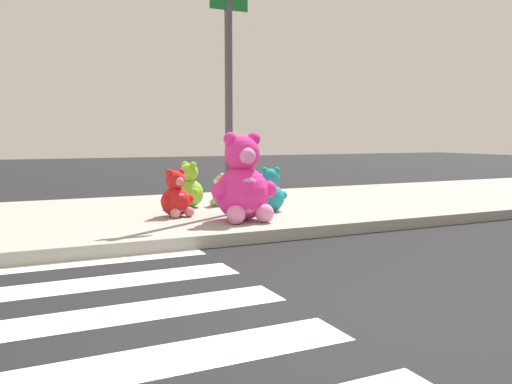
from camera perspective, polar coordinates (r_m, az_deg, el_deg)
The scene contains 9 objects.
ground_plane at distance 3.47m, azimuth 10.54°, elevation -15.59°, with size 60.00×60.00×0.00m, color black.
sidewalk at distance 8.11m, azimuth -11.61°, elevation -2.61°, with size 28.00×4.40×0.15m, color #9E9B93.
sign_pole at distance 7.60m, azimuth -2.94°, elevation 10.34°, with size 0.56×0.11×3.20m.
plush_pink_large at distance 7.05m, azimuth -1.39°, elevation 0.70°, with size 0.91×0.80×1.18m.
plush_red at distance 7.52m, azimuth -8.57°, elevation -0.58°, with size 0.51×0.47×0.67m.
plush_lime at distance 8.46m, azimuth -7.30°, elevation 0.32°, with size 0.52×0.54×0.73m.
plush_tan at distance 8.67m, azimuth -3.77°, elevation -0.05°, with size 0.38×0.37×0.53m.
plush_teal at distance 7.97m, azimuth 1.56°, elevation -0.16°, with size 0.49×0.48×0.67m.
plush_lavender at distance 8.46m, azimuth 1.04°, elevation -0.03°, with size 0.42×0.40×0.58m.
Camera 1 is at (-1.92, -2.59, 1.27)m, focal length 37.22 mm.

